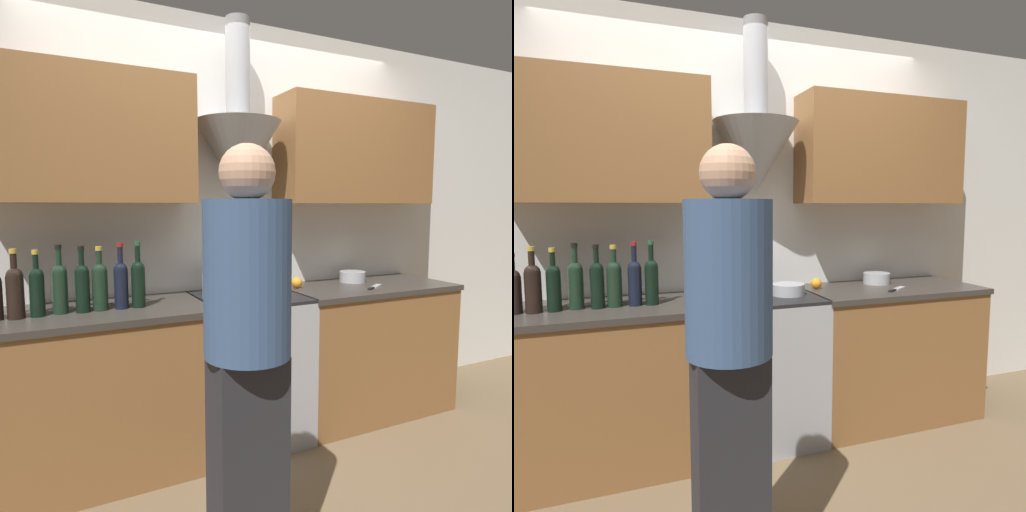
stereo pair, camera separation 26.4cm
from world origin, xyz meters
The scene contains 18 objects.
ground_plane centered at (0.00, 0.00, 0.00)m, with size 12.00×12.00×0.00m, color brown.
wall_back centered at (0.01, 0.62, 1.46)m, with size 8.40×0.53×2.60m.
counter_left centered at (-0.87, 0.35, 0.45)m, with size 1.13×0.62×0.89m.
counter_right centered at (0.89, 0.35, 0.45)m, with size 1.18×0.62×0.89m.
stove_range centered at (0.00, 0.35, 0.45)m, with size 0.63×0.60×0.89m.
wine_bottle_1 centered at (-1.25, 0.32, 1.03)m, with size 0.08×0.08×0.34m.
wine_bottle_2 centered at (-1.15, 0.32, 1.03)m, with size 0.07×0.07×0.33m.
wine_bottle_3 centered at (-1.05, 0.34, 1.03)m, with size 0.08×0.08×0.35m.
wine_bottle_4 centered at (-0.95, 0.32, 1.03)m, with size 0.07×0.07×0.34m.
wine_bottle_5 centered at (-0.86, 0.33, 1.03)m, with size 0.08×0.08×0.33m.
wine_bottle_6 centered at (-0.75, 0.33, 1.03)m, with size 0.07×0.07×0.35m.
wine_bottle_7 centered at (-0.67, 0.32, 1.03)m, with size 0.07×0.07×0.35m.
stock_pot centered at (-0.14, 0.38, 0.96)m, with size 0.28×0.28×0.14m.
mixing_bowl centered at (0.14, 0.32, 0.93)m, with size 0.20×0.20×0.07m.
orange_fruit centered at (0.39, 0.44, 0.93)m, with size 0.07×0.07×0.07m.
saucepan centered at (0.88, 0.48, 0.93)m, with size 0.18×0.18×0.07m.
chefs_knife centered at (0.87, 0.23, 0.90)m, with size 0.20×0.14×0.01m.
person_foreground_left centered at (-0.51, -0.73, 0.91)m, with size 0.30×0.30×1.64m.
Camera 1 is at (-1.14, -2.12, 1.43)m, focal length 32.00 mm.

